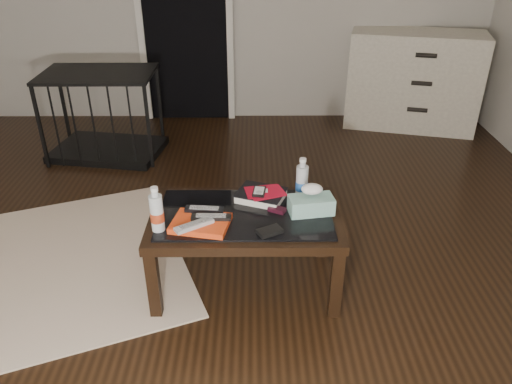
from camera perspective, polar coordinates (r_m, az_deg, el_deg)
ground at (r=3.03m, az=-4.79°, el=-8.08°), size 5.00×5.00×0.00m
doorway at (r=4.98m, az=-8.18°, el=19.59°), size 0.90×0.08×2.07m
coffee_table at (r=2.65m, az=-1.25°, el=-3.59°), size 1.00×0.60×0.46m
rug at (r=3.25m, az=-26.86°, el=-8.66°), size 2.41×2.13×0.01m
dresser at (r=5.07m, az=17.46°, el=12.07°), size 1.29×0.77×0.90m
pet_crate at (r=4.48m, az=-16.81°, el=7.01°), size 0.98×0.74×0.71m
magazines at (r=2.52m, az=-6.35°, el=-3.57°), size 0.32×0.26×0.03m
remote_silver at (r=2.46m, az=-7.08°, el=-3.74°), size 0.19×0.15×0.02m
remote_black_front at (r=2.51m, az=-5.15°, el=-2.85°), size 0.20×0.05×0.02m
remote_black_back at (r=2.58m, az=-5.93°, el=-1.97°), size 0.20×0.07×0.02m
textbook at (r=2.73m, az=0.57°, el=-0.38°), size 0.30×0.28×0.05m
dvd_mailers at (r=2.72m, az=0.82°, el=0.10°), size 0.21×0.17×0.01m
ipod at (r=2.69m, az=0.35°, el=0.06°), size 0.08×0.11×0.02m
flip_phone at (r=2.62m, az=2.42°, el=-2.01°), size 0.10×0.08×0.02m
wallet at (r=2.45m, az=1.58°, el=-4.49°), size 0.14×0.12×0.02m
water_bottle_left at (r=2.47m, az=-11.31°, el=-1.90°), size 0.08×0.08×0.24m
water_bottle_right at (r=2.71m, az=5.28°, el=1.56°), size 0.08×0.08×0.24m
tissue_box at (r=2.61m, az=6.31°, el=-1.48°), size 0.25×0.16×0.09m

